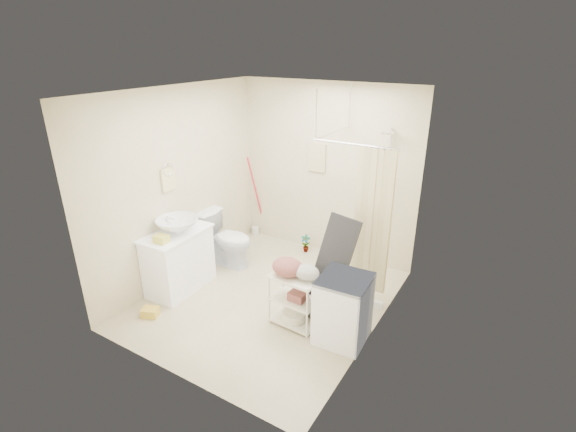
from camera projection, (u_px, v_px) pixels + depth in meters
name	position (u px, v px, depth m)	size (l,w,h in m)	color
floor	(268.00, 298.00, 5.42)	(3.20, 3.20, 0.00)	#C4B993
ceiling	(264.00, 91.00, 4.42)	(2.80, 3.20, 0.04)	silver
wall_back	(326.00, 172.00, 6.19)	(2.80, 0.04, 2.60)	beige
wall_front	(165.00, 262.00, 3.66)	(2.80, 0.04, 2.60)	beige
wall_left	(180.00, 186.00, 5.59)	(0.04, 3.20, 2.60)	beige
wall_right	(380.00, 231.00, 4.26)	(0.04, 3.20, 2.60)	beige
vanity	(179.00, 260.00, 5.52)	(0.52, 0.93, 0.82)	white
sink	(177.00, 225.00, 5.33)	(0.54, 0.54, 0.19)	silver
counter_basket	(161.00, 239.00, 5.07)	(0.17, 0.13, 0.09)	gold
floor_basket	(150.00, 311.00, 5.05)	(0.28, 0.21, 0.15)	gold
toilet	(227.00, 239.00, 6.14)	(0.45, 0.79, 0.81)	white
mop	(254.00, 197.00, 6.96)	(0.13, 0.13, 1.39)	red
potted_plant_a	(306.00, 243.00, 6.58)	(0.15, 0.10, 0.29)	brown
potted_plant_b	(330.00, 248.00, 6.41)	(0.18, 0.14, 0.32)	brown
hanging_towel	(317.00, 158.00, 6.17)	(0.28, 0.03, 0.42)	beige
towel_ring	(168.00, 178.00, 5.36)	(0.04, 0.22, 0.34)	beige
tp_holder	(188.00, 225.00, 5.83)	(0.08, 0.12, 0.14)	silver
shower	(365.00, 210.00, 5.45)	(1.10, 1.10, 2.10)	silver
shampoo_bottle_a	(366.00, 170.00, 5.78)	(0.09, 0.10, 0.25)	white
shampoo_bottle_b	(371.00, 173.00, 5.75)	(0.08, 0.08, 0.18)	#4861A2
washing_machine	(343.00, 309.00, 4.56)	(0.53, 0.55, 0.77)	white
laundry_rack	(294.00, 296.00, 4.80)	(0.55, 0.33, 0.76)	beige
ironing_board	(331.00, 270.00, 4.78)	(0.38, 0.11, 1.33)	black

